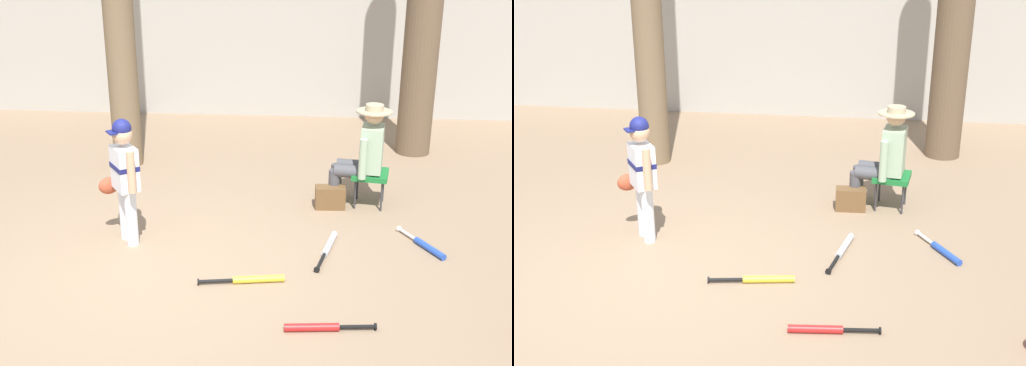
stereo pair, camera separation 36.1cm
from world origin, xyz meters
The scene contains 11 objects.
ground_plane centered at (0.00, 0.00, 0.00)m, with size 60.00×60.00×0.00m, color #897056.
concrete_back_wall centered at (0.00, 5.85, 1.36)m, with size 18.00×0.36×2.72m, color #ADA89E.
tree_behind_spectator centered at (2.92, 3.88, 2.01)m, with size 0.76×0.76×4.80m.
young_ballplayer centered at (-0.40, 0.72, 0.74)m, with size 0.52×0.51×1.31m.
folding_stool centered at (2.14, 1.88, 0.36)m, with size 0.46×0.46×0.41m.
seated_spectator centered at (2.04, 1.89, 0.64)m, with size 0.68×0.54×1.20m.
handbag_beside_stool centered at (1.69, 1.75, 0.13)m, with size 0.34×0.18×0.26m, color brown.
bat_yellow_trainer centered at (0.94, -0.03, 0.03)m, with size 0.79×0.19×0.07m.
bat_red_barrel centered at (1.54, -0.76, 0.03)m, with size 0.75×0.14×0.07m.
bat_aluminum_silver centered at (1.65, 0.69, 0.03)m, with size 0.25×0.81×0.07m.
bat_blue_youth centered at (2.63, 0.78, 0.03)m, with size 0.41×0.67×0.07m.
Camera 2 is at (1.76, -5.26, 3.03)m, focal length 46.36 mm.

